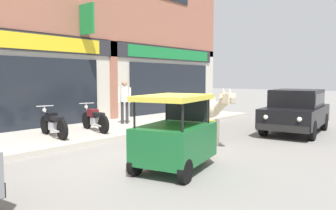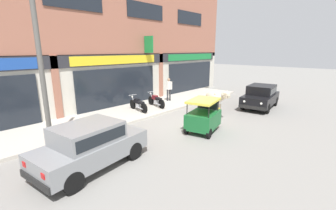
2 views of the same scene
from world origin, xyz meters
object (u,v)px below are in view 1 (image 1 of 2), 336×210
(motorcycle_1, at_px, (95,119))
(pedestrian, at_px, (125,97))
(auto_rickshaw, at_px, (177,137))
(cow, at_px, (206,108))
(motorcycle_0, at_px, (53,124))
(car_0, at_px, (296,109))

(motorcycle_1, xyz_separation_m, pedestrian, (1.77, 0.52, 0.60))
(auto_rickshaw, height_order, pedestrian, pedestrian)
(cow, distance_m, motorcycle_0, 4.44)
(cow, xyz_separation_m, motorcycle_0, (-2.65, 3.54, -0.47))
(pedestrian, bearing_deg, car_0, -60.75)
(motorcycle_1, bearing_deg, motorcycle_0, 177.80)
(auto_rickshaw, distance_m, motorcycle_0, 4.55)
(motorcycle_0, bearing_deg, car_0, -38.08)
(car_0, relative_size, pedestrian, 2.34)
(auto_rickshaw, bearing_deg, cow, 21.30)
(motorcycle_0, height_order, pedestrian, pedestrian)
(car_0, distance_m, motorcycle_0, 7.82)
(car_0, relative_size, motorcycle_1, 2.09)
(motorcycle_0, distance_m, motorcycle_1, 1.43)
(car_0, distance_m, pedestrian, 6.07)
(motorcycle_0, bearing_deg, motorcycle_1, -2.20)
(car_0, bearing_deg, cow, 159.87)
(car_0, height_order, auto_rickshaw, auto_rickshaw)
(car_0, xyz_separation_m, auto_rickshaw, (-6.10, 0.28, -0.15))
(auto_rickshaw, bearing_deg, pedestrian, 57.93)
(cow, bearing_deg, motorcycle_1, 109.24)
(pedestrian, bearing_deg, motorcycle_1, -163.66)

